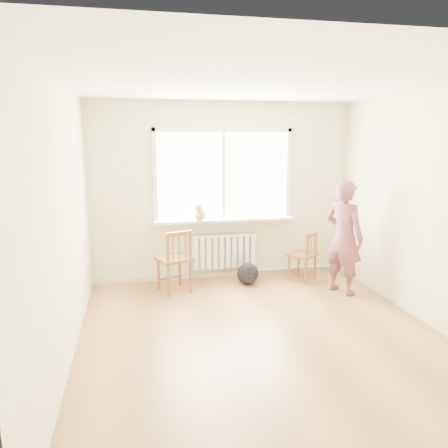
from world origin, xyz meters
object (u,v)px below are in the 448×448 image
chair_left (176,261)px  cat (200,213)px  chair_right (305,256)px  person (344,237)px  backpack (248,274)px

chair_left → cat: 0.83m
chair_right → person: person is taller
cat → backpack: (0.69, -0.25, -0.91)m
chair_left → backpack: (1.09, 0.14, -0.30)m
chair_left → cat: (0.40, 0.38, 0.61)m
person → backpack: person is taller
chair_right → chair_left: bearing=-35.0°
chair_left → backpack: chair_left is taller
chair_right → backpack: 0.92m
chair_left → chair_right: (1.98, 0.12, -0.07)m
backpack → cat: bearing=160.2°
person → backpack: (-1.22, 0.60, -0.64)m
chair_left → person: person is taller
backpack → chair_left: bearing=-172.9°
chair_left → cat: cat is taller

